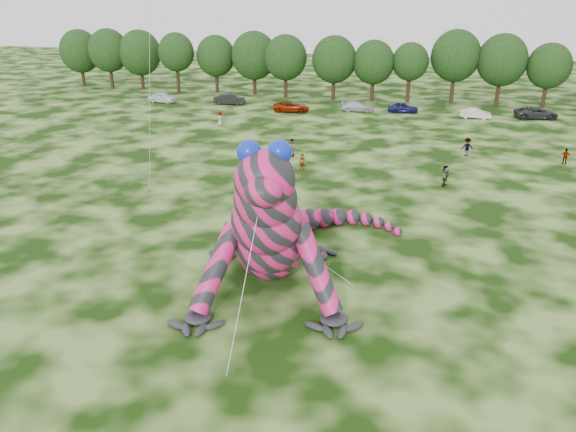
# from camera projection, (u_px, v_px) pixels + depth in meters

# --- Properties ---
(ground) EXTENTS (240.00, 240.00, 0.00)m
(ground) POSITION_uv_depth(u_px,v_px,m) (339.00, 280.00, 32.63)
(ground) COLOR #16330A
(ground) RESTS_ON ground
(inflatable_gecko) EXTENTS (19.07, 21.26, 9.17)m
(inflatable_gecko) POSITION_uv_depth(u_px,v_px,m) (270.00, 198.00, 32.20)
(inflatable_gecko) COLOR #D41E6A
(inflatable_gecko) RESTS_ON ground
(tree_0) EXTENTS (6.91, 6.22, 9.51)m
(tree_0) POSITION_uv_depth(u_px,v_px,m) (81.00, 58.00, 96.33)
(tree_0) COLOR black
(tree_0) RESTS_ON ground
(tree_1) EXTENTS (6.74, 6.07, 9.81)m
(tree_1) POSITION_uv_depth(u_px,v_px,m) (109.00, 59.00, 93.83)
(tree_1) COLOR black
(tree_1) RESTS_ON ground
(tree_2) EXTENTS (7.04, 6.34, 9.64)m
(tree_2) POSITION_uv_depth(u_px,v_px,m) (141.00, 60.00, 93.30)
(tree_2) COLOR black
(tree_2) RESTS_ON ground
(tree_3) EXTENTS (5.81, 5.23, 9.44)m
(tree_3) POSITION_uv_depth(u_px,v_px,m) (177.00, 63.00, 90.18)
(tree_3) COLOR black
(tree_3) RESTS_ON ground
(tree_4) EXTENTS (6.22, 5.60, 9.06)m
(tree_4) POSITION_uv_depth(u_px,v_px,m) (216.00, 64.00, 90.37)
(tree_4) COLOR black
(tree_4) RESTS_ON ground
(tree_5) EXTENTS (7.16, 6.44, 9.80)m
(tree_5) POSITION_uv_depth(u_px,v_px,m) (254.00, 63.00, 88.53)
(tree_5) COLOR black
(tree_5) RESTS_ON ground
(tree_6) EXTENTS (6.52, 5.86, 9.49)m
(tree_6) POSITION_uv_depth(u_px,v_px,m) (286.00, 66.00, 85.76)
(tree_6) COLOR black
(tree_6) RESTS_ON ground
(tree_7) EXTENTS (6.68, 6.01, 9.48)m
(tree_7) POSITION_uv_depth(u_px,v_px,m) (334.00, 68.00, 84.20)
(tree_7) COLOR black
(tree_7) RESTS_ON ground
(tree_8) EXTENTS (6.14, 5.53, 8.94)m
(tree_8) POSITION_uv_depth(u_px,v_px,m) (373.00, 71.00, 83.15)
(tree_8) COLOR black
(tree_8) RESTS_ON ground
(tree_9) EXTENTS (5.27, 4.74, 8.68)m
(tree_9) POSITION_uv_depth(u_px,v_px,m) (409.00, 73.00, 82.34)
(tree_9) COLOR black
(tree_9) RESTS_ON ground
(tree_10) EXTENTS (7.09, 6.38, 10.50)m
(tree_10) POSITION_uv_depth(u_px,v_px,m) (455.00, 67.00, 81.69)
(tree_10) COLOR black
(tree_10) RESTS_ON ground
(tree_11) EXTENTS (7.01, 6.31, 10.07)m
(tree_11) POSITION_uv_depth(u_px,v_px,m) (501.00, 70.00, 80.00)
(tree_11) COLOR black
(tree_11) RESTS_ON ground
(tree_12) EXTENTS (5.99, 5.39, 8.97)m
(tree_12) POSITION_uv_depth(u_px,v_px,m) (548.00, 76.00, 78.40)
(tree_12) COLOR black
(tree_12) RESTS_ON ground
(car_0) EXTENTS (4.58, 2.51, 1.48)m
(car_0) POSITION_uv_depth(u_px,v_px,m) (162.00, 98.00, 83.51)
(car_0) COLOR white
(car_0) RESTS_ON ground
(car_1) EXTENTS (4.70, 2.00, 1.51)m
(car_1) POSITION_uv_depth(u_px,v_px,m) (230.00, 99.00, 82.08)
(car_1) COLOR black
(car_1) RESTS_ON ground
(car_2) EXTENTS (5.31, 3.18, 1.38)m
(car_2) POSITION_uv_depth(u_px,v_px,m) (291.00, 107.00, 77.28)
(car_2) COLOR maroon
(car_2) RESTS_ON ground
(car_3) EXTENTS (4.67, 2.44, 1.29)m
(car_3) POSITION_uv_depth(u_px,v_px,m) (357.00, 107.00, 77.61)
(car_3) COLOR #BABEC3
(car_3) RESTS_ON ground
(car_4) EXTENTS (4.22, 1.95, 1.40)m
(car_4) POSITION_uv_depth(u_px,v_px,m) (403.00, 107.00, 76.68)
(car_4) COLOR #111144
(car_4) RESTS_ON ground
(car_5) EXTENTS (4.02, 1.69, 1.29)m
(car_5) POSITION_uv_depth(u_px,v_px,m) (476.00, 113.00, 73.29)
(car_5) COLOR silver
(car_5) RESTS_ON ground
(car_6) EXTENTS (5.80, 3.43, 1.51)m
(car_6) POSITION_uv_depth(u_px,v_px,m) (536.00, 113.00, 73.15)
(car_6) COLOR #292A2C
(car_6) RESTS_ON ground
(spectator_0) EXTENTS (0.60, 0.42, 1.59)m
(spectator_0) POSITION_uv_depth(u_px,v_px,m) (302.00, 162.00, 52.08)
(spectator_0) COLOR gray
(spectator_0) RESTS_ON ground
(spectator_2) EXTENTS (1.32, 0.90, 1.89)m
(spectator_2) POSITION_uv_depth(u_px,v_px,m) (467.00, 147.00, 56.55)
(spectator_2) COLOR gray
(spectator_2) RESTS_ON ground
(spectator_3) EXTENTS (0.97, 0.54, 1.56)m
(spectator_3) POSITION_uv_depth(u_px,v_px,m) (566.00, 157.00, 53.93)
(spectator_3) COLOR gray
(spectator_3) RESTS_ON ground
(spectator_5) EXTENTS (1.01, 1.77, 1.82)m
(spectator_5) POSITION_uv_depth(u_px,v_px,m) (445.00, 176.00, 47.99)
(spectator_5) COLOR gray
(spectator_5) RESTS_ON ground
(spectator_4) EXTENTS (1.04, 0.87, 1.81)m
(spectator_4) POSITION_uv_depth(u_px,v_px,m) (220.00, 119.00, 69.07)
(spectator_4) COLOR gray
(spectator_4) RESTS_ON ground
(spectator_1) EXTENTS (0.79, 0.97, 1.85)m
(spectator_1) POSITION_uv_depth(u_px,v_px,m) (292.00, 148.00, 56.33)
(spectator_1) COLOR gray
(spectator_1) RESTS_ON ground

